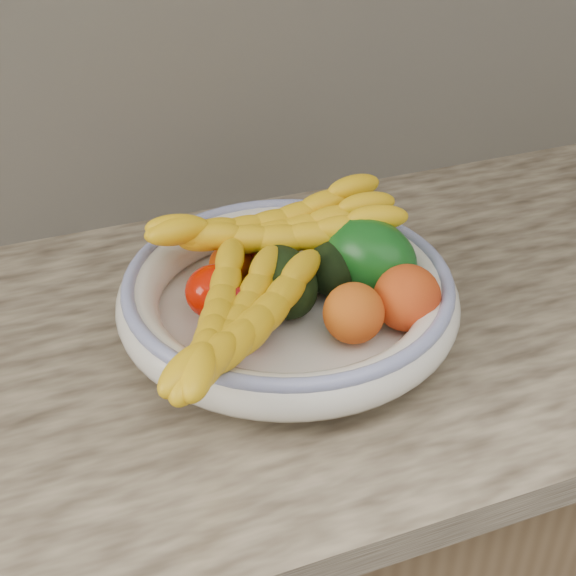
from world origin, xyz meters
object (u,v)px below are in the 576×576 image
Objects in this scene: banana_bunch_front at (233,330)px; banana_bunch_back at (274,235)px; fruit_bowl at (288,296)px; green_mango at (367,256)px.

banana_bunch_back is at bearing 3.66° from banana_bunch_front.
green_mango reaches higher than fruit_bowl.
banana_bunch_back reaches higher than banana_bunch_front.
banana_bunch_back reaches higher than green_mango.
banana_bunch_front is (-0.19, -0.09, 0.01)m from green_mango.
banana_bunch_front reaches higher than fruit_bowl.
banana_bunch_back is (-0.09, 0.06, 0.01)m from green_mango.
banana_bunch_back is at bearing 82.24° from fruit_bowl.
fruit_bowl is 3.04× the size of green_mango.
banana_bunch_back is at bearing 114.77° from green_mango.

